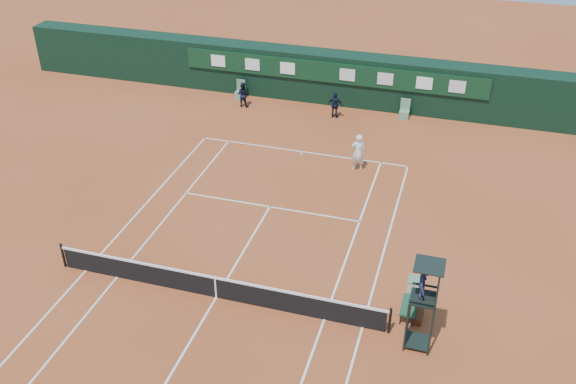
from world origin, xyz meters
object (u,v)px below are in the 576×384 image
Objects in this scene: tennis_net at (216,287)px; player_bench at (413,303)px; umpire_chair at (425,288)px; cooler at (415,286)px; player at (358,152)px.

player_bench is (7.04, 1.08, 0.09)m from tennis_net.
player_bench is at bearing 104.69° from umpire_chair.
cooler is (-0.05, 1.28, -0.27)m from player_bench.
tennis_net is 6.70× the size of player.
tennis_net and player_bench have the same top height.
tennis_net is at bearing -171.28° from player_bench.
tennis_net is at bearing -161.37° from cooler.
umpire_chair is 1.78× the size of player.
cooler is 9.40m from player.
tennis_net is 7.12m from player_bench.
player_bench is at bearing 8.72° from tennis_net.
player reaches higher than tennis_net.
player is (-4.30, 11.17, -1.50)m from umpire_chair.
tennis_net is at bearing 58.72° from player.
player_bench is at bearing 96.50° from player.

